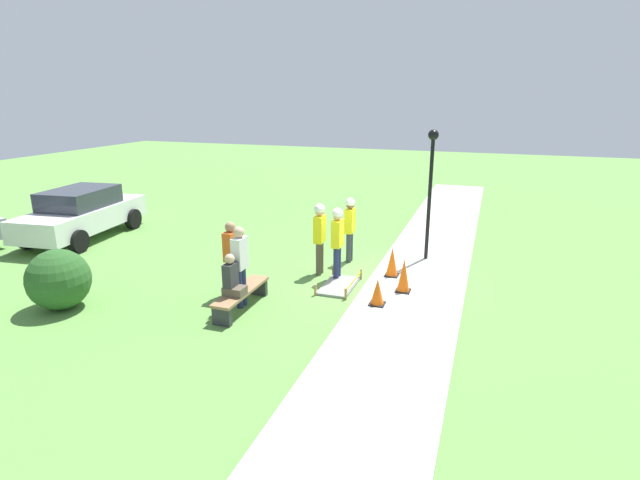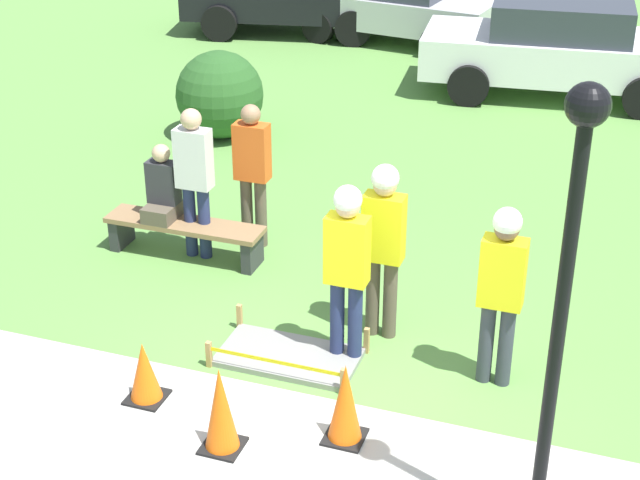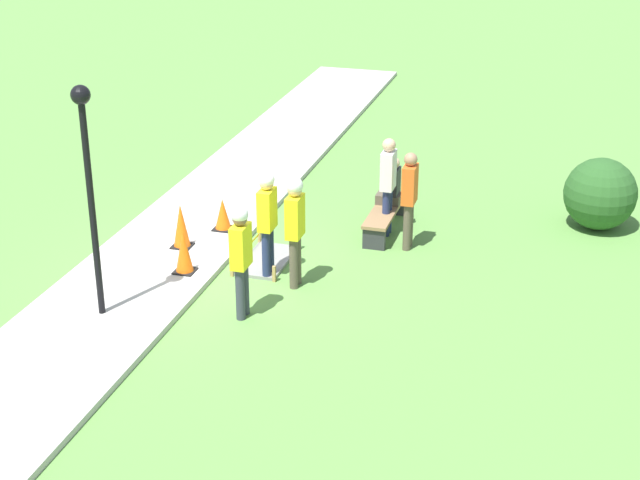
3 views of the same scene
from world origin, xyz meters
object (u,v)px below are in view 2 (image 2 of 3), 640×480
traffic_cone_far_patch (221,409)px  worker_trainee (347,258)px  worker_supervisor (502,281)px  lamppost_near (568,260)px  bystander_in_orange_shirt (252,167)px  person_seated_on_bench (163,189)px  worker_assistant (383,235)px  parked_car_white (559,47)px  parked_car_silver (396,2)px  park_bench (185,232)px  traffic_cone_near_patch (144,372)px  bystander_in_gray_shirt (194,174)px  traffic_cone_sidewalk_edge (345,403)px

traffic_cone_far_patch → worker_trainee: size_ratio=0.43×
worker_supervisor → lamppost_near: 2.52m
bystander_in_orange_shirt → traffic_cone_far_patch: bearing=-71.2°
traffic_cone_far_patch → bystander_in_orange_shirt: size_ratio=0.45×
bystander_in_orange_shirt → lamppost_near: lamppost_near is taller
worker_supervisor → person_seated_on_bench: bearing=161.6°
worker_assistant → worker_supervisor: bearing=-20.0°
worker_supervisor → bystander_in_orange_shirt: (-3.21, 1.88, -0.08)m
person_seated_on_bench → parked_car_white: (3.58, 7.38, 0.04)m
worker_trainee → parked_car_silver: 11.62m
park_bench → person_seated_on_bench: 0.55m
traffic_cone_near_patch → bystander_in_gray_shirt: size_ratio=0.32×
person_seated_on_bench → worker_supervisor: (4.13, -1.38, 0.29)m
person_seated_on_bench → worker_supervisor: bearing=-18.4°
worker_trainee → lamppost_near: lamppost_near is taller
worker_supervisor → bystander_in_gray_shirt: bearing=159.4°
lamppost_near → parked_car_white: lamppost_near is taller
worker_supervisor → park_bench: bearing=161.0°
worker_trainee → parked_car_white: bearing=84.3°
traffic_cone_near_patch → bystander_in_orange_shirt: bearing=95.9°
worker_trainee → bystander_in_orange_shirt: size_ratio=1.05×
person_seated_on_bench → parked_car_silver: parked_car_silver is taller
traffic_cone_sidewalk_edge → lamppost_near: (1.67, -0.63, 1.96)m
worker_supervisor → bystander_in_orange_shirt: worker_supervisor is taller
parked_car_silver → worker_trainee: bearing=-68.7°
park_bench → worker_supervisor: 4.15m
bystander_in_gray_shirt → parked_car_white: 8.02m
traffic_cone_sidewalk_edge → person_seated_on_bench: (-3.12, 2.77, 0.32)m
traffic_cone_far_patch → worker_supervisor: (1.94, 1.84, 0.59)m
traffic_cone_far_patch → traffic_cone_sidewalk_edge: 1.03m
person_seated_on_bench → worker_trainee: worker_trainee is taller
worker_assistant → parked_car_white: 8.34m
traffic_cone_far_patch → parked_car_white: parked_car_white is taller
parked_car_silver → bystander_in_orange_shirt: bearing=-76.7°
person_seated_on_bench → lamppost_near: bearing=-35.3°
traffic_cone_far_patch → bystander_in_gray_shirt: bearing=118.7°
worker_supervisor → parked_car_white: worker_supervisor is taller
traffic_cone_near_patch → park_bench: size_ratio=0.31×
parked_car_white → traffic_cone_near_patch: bearing=-109.0°
bystander_in_gray_shirt → parked_car_white: bystander_in_gray_shirt is taller
park_bench → bystander_in_gray_shirt: bearing=25.9°
traffic_cone_near_patch → traffic_cone_far_patch: 1.02m
parked_car_white → worker_assistant: bearing=-100.8°
bystander_in_orange_shirt → bystander_in_gray_shirt: bystander_in_gray_shirt is taller
traffic_cone_near_patch → bystander_in_orange_shirt: (-0.34, 3.33, 0.61)m
traffic_cone_far_patch → worker_assistant: bearing=72.7°
worker_trainee → traffic_cone_sidewalk_edge: bearing=-72.4°
traffic_cone_far_patch → worker_supervisor: 2.74m
traffic_cone_near_patch → worker_assistant: 2.61m
traffic_cone_near_patch → worker_supervisor: size_ratio=0.32×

